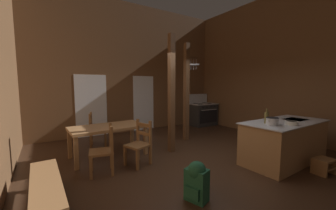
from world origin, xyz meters
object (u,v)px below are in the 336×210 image
ladderback_chair_at_table_end (104,150)px  bottle_tall_on_counter (266,118)px  dining_table (108,130)px  stockpot_on_counter (272,121)px  backpack (197,180)px  ladderback_chair_near_window (140,144)px  stove_range (202,114)px  kitchen_island (284,141)px  mixing_bowl_on_counter (291,123)px  bench_along_left_wall (46,190)px  ladderback_chair_by_post (96,130)px  step_stool (324,165)px

ladderback_chair_at_table_end → bottle_tall_on_counter: (2.96, -1.46, 0.58)m
dining_table → stockpot_on_counter: 3.60m
backpack → ladderback_chair_near_window: bearing=94.8°
backpack → stove_range: bearing=46.9°
kitchen_island → ladderback_chair_near_window: (-2.80, 1.59, -0.00)m
ladderback_chair_near_window → mixing_bowl_on_counter: size_ratio=4.18×
backpack → stockpot_on_counter: (1.98, 0.03, 0.68)m
ladderback_chair_near_window → mixing_bowl_on_counter: 3.13m
stove_range → bottle_tall_on_counter: 4.39m
ladderback_chair_near_window → kitchen_island: bearing=-29.6°
bench_along_left_wall → stockpot_on_counter: size_ratio=5.38×
stove_range → dining_table: (-4.47, -1.61, 0.17)m
bottle_tall_on_counter → stove_range: bearing=65.1°
ladderback_chair_near_window → ladderback_chair_by_post: same height
kitchen_island → bench_along_left_wall: kitchen_island is taller
stove_range → ladderback_chair_by_post: bearing=-172.1°
mixing_bowl_on_counter → bottle_tall_on_counter: 0.46m
dining_table → bottle_tall_on_counter: (2.63, -2.34, 0.38)m
ladderback_chair_at_table_end → bench_along_left_wall: bearing=-141.3°
mixing_bowl_on_counter → ladderback_chair_near_window: bearing=142.8°
bench_along_left_wall → backpack: (1.88, -0.89, 0.00)m
kitchen_island → ladderback_chair_at_table_end: bearing=156.4°
bottle_tall_on_counter → ladderback_chair_at_table_end: bearing=153.7°
bench_along_left_wall → ladderback_chair_at_table_end: bearing=38.7°
stockpot_on_counter → stove_range: bearing=65.1°
ladderback_chair_at_table_end → backpack: ladderback_chair_at_table_end is taller
step_stool → stockpot_on_counter: 1.25m
stove_range → bench_along_left_wall: 6.64m
ladderback_chair_by_post → mixing_bowl_on_counter: 4.76m
ladderback_chair_near_window → ladderback_chair_by_post: 1.89m
mixing_bowl_on_counter → step_stool: bearing=-55.6°
ladderback_chair_near_window → stockpot_on_counter: stockpot_on_counter is taller
mixing_bowl_on_counter → dining_table: bearing=136.9°
step_stool → ladderback_chair_at_table_end: 4.25m
kitchen_island → stove_range: 4.23m
kitchen_island → stockpot_on_counter: bearing=-173.1°
kitchen_island → step_stool: size_ratio=5.55×
stove_range → step_stool: (-1.24, -4.80, -0.30)m
ladderback_chair_at_table_end → backpack: 1.90m
kitchen_island → dining_table: size_ratio=1.25×
ladderback_chair_near_window → bench_along_left_wall: bearing=-154.8°
ladderback_chair_near_window → stove_range: bearing=31.3°
ladderback_chair_by_post → ladderback_chair_at_table_end: bearing=-98.1°
stove_range → stockpot_on_counter: stove_range is taller
ladderback_chair_at_table_end → bottle_tall_on_counter: bottle_tall_on_counter is taller
ladderback_chair_by_post → backpack: 3.58m
stove_range → mixing_bowl_on_counter: size_ratio=5.81×
step_stool → ladderback_chair_by_post: bearing=128.3°
stove_range → step_stool: stove_range is taller
stove_range → stockpot_on_counter: bearing=-114.9°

